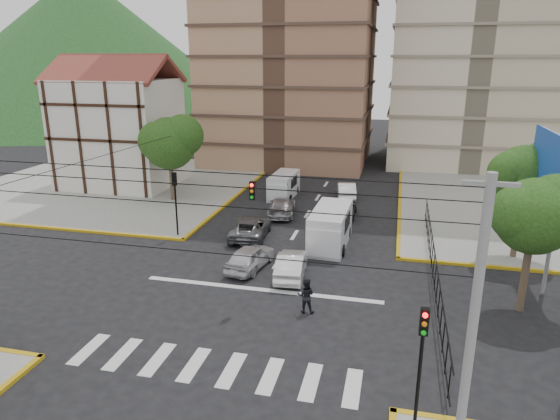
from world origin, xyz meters
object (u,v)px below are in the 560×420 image
(van_right_lane, at_px, (330,229))
(car_silver_front_left, at_px, (250,257))
(traffic_light_se, at_px, (422,350))
(van_left_lane, at_px, (283,186))
(traffic_light_nw, at_px, (175,193))
(car_white_front_right, at_px, (291,264))
(pedestrian_crosswalk, at_px, (306,296))

(van_right_lane, xyz_separation_m, car_silver_front_left, (-4.04, -4.57, -0.50))
(car_silver_front_left, bearing_deg, van_right_lane, -122.21)
(traffic_light_se, bearing_deg, van_left_lane, 111.70)
(traffic_light_se, relative_size, car_silver_front_left, 1.05)
(van_right_lane, height_order, car_silver_front_left, van_right_lane)
(van_left_lane, bearing_deg, traffic_light_nw, -110.36)
(car_white_front_right, height_order, pedestrian_crosswalk, pedestrian_crosswalk)
(van_right_lane, height_order, car_white_front_right, van_right_lane)
(traffic_light_nw, bearing_deg, traffic_light_se, -45.00)
(van_left_lane, relative_size, pedestrian_crosswalk, 2.70)
(pedestrian_crosswalk, bearing_deg, van_right_lane, -92.22)
(traffic_light_se, relative_size, traffic_light_nw, 1.00)
(car_silver_front_left, bearing_deg, car_white_front_right, 178.36)
(car_white_front_right, bearing_deg, car_silver_front_left, -16.16)
(van_right_lane, xyz_separation_m, car_white_front_right, (-1.46, -5.07, -0.51))
(traffic_light_nw, xyz_separation_m, car_white_front_right, (9.02, -4.50, -2.41))
(van_left_lane, distance_m, pedestrian_crosswalk, 20.78)
(van_right_lane, bearing_deg, traffic_light_nw, -175.31)
(traffic_light_se, distance_m, car_white_front_right, 13.12)
(van_left_lane, xyz_separation_m, car_silver_front_left, (1.63, -15.50, -0.31))
(traffic_light_nw, bearing_deg, van_left_lane, 67.29)
(traffic_light_nw, relative_size, pedestrian_crosswalk, 2.50)
(van_left_lane, distance_m, car_white_front_right, 16.55)
(van_right_lane, distance_m, pedestrian_crosswalk, 9.03)
(traffic_light_se, height_order, pedestrian_crosswalk, traffic_light_se)
(traffic_light_se, distance_m, traffic_light_nw, 22.06)
(van_right_lane, relative_size, car_silver_front_left, 1.34)
(traffic_light_se, xyz_separation_m, car_silver_front_left, (-9.16, 11.60, -2.40))
(traffic_light_se, bearing_deg, van_right_lane, 107.58)
(traffic_light_nw, distance_m, van_left_lane, 12.64)
(traffic_light_nw, distance_m, pedestrian_crosswalk, 13.74)
(traffic_light_se, height_order, van_right_lane, traffic_light_se)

